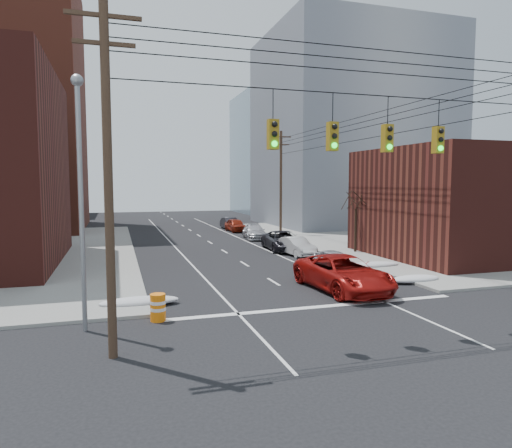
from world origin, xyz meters
TOP-DOWN VIEW (x-y plane):
  - ground at (0.00, 0.00)m, footprint 160.00×160.00m
  - sidewalk_ne at (27.00, 27.00)m, footprint 40.00×40.00m
  - building_brick_far at (-26.00, 74.00)m, footprint 22.00×18.00m
  - building_office at (22.00, 44.00)m, footprint 22.00×20.00m
  - building_glass at (24.00, 70.00)m, footprint 20.00×18.00m
  - building_storefront at (18.00, 16.00)m, footprint 16.00×12.00m
  - utility_pole_left at (-8.50, 3.00)m, footprint 2.20×0.28m
  - utility_pole_far at (8.50, 34.00)m, footprint 2.20×0.28m
  - traffic_signals at (0.10, 2.97)m, footprint 17.00×0.42m
  - street_light at (-9.50, 6.00)m, footprint 0.44×0.44m
  - bare_tree at (9.59, 20.00)m, footprint 2.09×2.20m
  - snow_nw at (-7.40, 9.00)m, footprint 3.50×1.08m
  - snow_ne at (7.40, 9.50)m, footprint 3.00×1.08m
  - snow_east_far at (7.40, 14.00)m, footprint 4.00×1.08m
  - red_pickup at (2.72, 9.03)m, footprint 3.38×6.61m
  - parked_car_a at (4.80, 14.05)m, footprint 1.74×3.86m
  - parked_car_b at (4.80, 20.47)m, footprint 1.95×4.34m
  - parked_car_c at (4.80, 23.31)m, footprint 3.02×5.81m
  - parked_car_d at (4.80, 31.51)m, footprint 2.59×5.07m
  - parked_car_e at (4.80, 38.85)m, footprint 1.97×4.40m
  - parked_car_f at (4.80, 41.54)m, footprint 1.72×4.36m
  - lot_car_a at (-15.94, 24.79)m, footprint 4.52×2.89m
  - lot_car_b at (-15.97, 25.03)m, footprint 5.60×3.16m
  - construction_barrel at (-6.80, 6.50)m, footprint 0.82×0.82m

SIDE VIEW (x-z plane):
  - ground at x=0.00m, z-range 0.00..0.00m
  - sidewalk_ne at x=27.00m, z-range 0.00..0.15m
  - snow_nw at x=-7.40m, z-range 0.00..0.42m
  - snow_ne at x=7.40m, z-range 0.00..0.42m
  - snow_east_far at x=7.40m, z-range 0.00..0.42m
  - construction_barrel at x=-6.80m, z-range 0.02..1.11m
  - parked_car_a at x=4.80m, z-range 0.00..1.29m
  - parked_car_b at x=4.80m, z-range 0.00..1.38m
  - parked_car_d at x=4.80m, z-range 0.00..1.41m
  - parked_car_f at x=4.80m, z-range 0.00..1.41m
  - parked_car_e at x=4.80m, z-range 0.00..1.47m
  - parked_car_c at x=4.80m, z-range 0.00..1.57m
  - lot_car_a at x=-15.94m, z-range 0.15..1.56m
  - lot_car_b at x=-15.97m, z-range 0.15..1.63m
  - red_pickup at x=2.72m, z-range 0.00..1.79m
  - bare_tree at x=9.59m, z-range -0.15..4.79m
  - building_storefront at x=18.00m, z-range 0.00..8.00m
  - street_light at x=-9.50m, z-range 0.88..10.20m
  - utility_pole_left at x=-8.50m, z-range 0.28..11.28m
  - utility_pole_far at x=8.50m, z-range 0.28..11.28m
  - building_brick_far at x=-26.00m, z-range 0.00..12.00m
  - traffic_signals at x=0.10m, z-range 6.16..8.18m
  - building_glass at x=24.00m, z-range 0.00..22.00m
  - building_office at x=22.00m, z-range 0.00..25.00m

